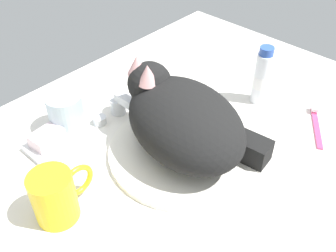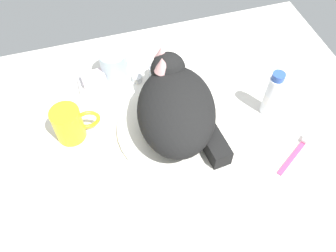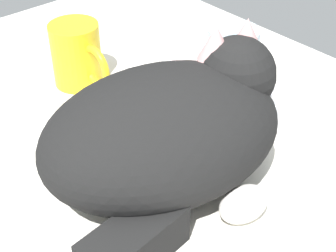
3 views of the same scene
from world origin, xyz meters
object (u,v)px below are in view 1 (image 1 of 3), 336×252
object	(u,v)px
toothpaste_bottle	(262,77)
toothbrush	(316,124)
cat	(182,119)
soap_bar	(47,138)
rinse_cup	(66,113)
faucet	(121,106)
coffee_mug	(56,196)

from	to	relation	value
toothpaste_bottle	toothbrush	xyz separation A→B (cm)	(0.82, -14.43, -6.06)
cat	soap_bar	xyz separation A→B (cm)	(-17.77, 20.58, -5.68)
rinse_cup	toothpaste_bottle	distance (cm)	43.86
faucet	toothpaste_bottle	xyz separation A→B (cm)	(25.29, -19.76, 4.17)
toothbrush	faucet	bearing A→B (deg)	127.37
coffee_mug	rinse_cup	size ratio (longest dim) A/B	1.37
coffee_mug	toothbrush	world-z (taller)	coffee_mug
toothbrush	soap_bar	bearing A→B (deg)	139.47
rinse_cup	toothpaste_bottle	world-z (taller)	toothpaste_bottle
coffee_mug	cat	bearing A→B (deg)	-10.64
faucet	toothpaste_bottle	bearing A→B (deg)	-37.99
cat	toothbrush	xyz separation A→B (cm)	(25.74, -16.62, -7.70)
cat	rinse_cup	world-z (taller)	cat
coffee_mug	toothpaste_bottle	xyz separation A→B (cm)	(50.96, -7.08, 1.86)
cat	soap_bar	bearing A→B (deg)	130.82
faucet	soap_bar	bearing A→B (deg)	170.20
soap_bar	toothpaste_bottle	world-z (taller)	toothpaste_bottle
rinse_cup	toothpaste_bottle	size ratio (longest dim) A/B	0.60
rinse_cup	toothbrush	bearing A→B (deg)	-46.39
toothbrush	cat	bearing A→B (deg)	147.14
faucet	toothpaste_bottle	world-z (taller)	toothpaste_bottle
cat	coffee_mug	world-z (taller)	cat
toothpaste_bottle	faucet	bearing A→B (deg)	142.01
rinse_cup	soap_bar	bearing A→B (deg)	-164.65
soap_bar	toothbrush	bearing A→B (deg)	-40.53
cat	toothpaste_bottle	xyz separation A→B (cm)	(24.92, -2.19, -1.64)
toothbrush	toothpaste_bottle	bearing A→B (deg)	93.24
faucet	toothbrush	distance (cm)	43.06
faucet	coffee_mug	size ratio (longest dim) A/B	1.17
soap_bar	toothbrush	size ratio (longest dim) A/B	0.52
toothbrush	rinse_cup	bearing A→B (deg)	133.61
coffee_mug	toothbrush	xyz separation A→B (cm)	(51.78, -21.51, -4.20)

